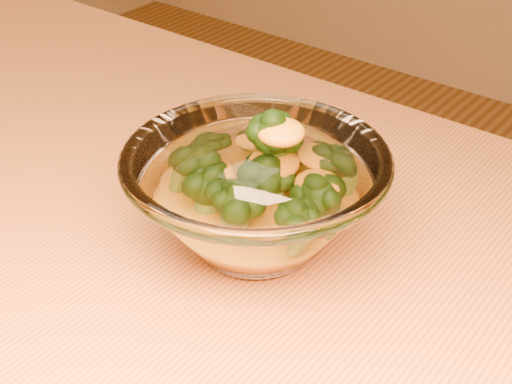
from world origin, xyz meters
TOP-DOWN VIEW (x-y plane):
  - table at (0.00, 0.00)m, footprint 1.20×0.80m
  - glass_bowl at (0.09, 0.10)m, footprint 0.21×0.21m
  - cheese_sauce at (0.09, 0.10)m, footprint 0.12×0.12m
  - broccoli_heap at (0.09, 0.11)m, footprint 0.14×0.12m

SIDE VIEW (x-z plane):
  - table at x=0.00m, z-range 0.28..1.03m
  - cheese_sauce at x=0.09m, z-range 0.76..0.80m
  - glass_bowl at x=0.09m, z-range 0.75..0.85m
  - broccoli_heap at x=0.09m, z-range 0.77..0.86m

